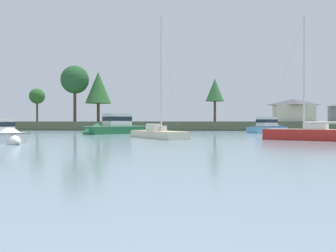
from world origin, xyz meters
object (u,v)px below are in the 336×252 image
cruiser_skyblue (270,129)px  cruiser_white (2,137)px  sailboat_cream (158,136)px  cruiser_green (111,129)px  sailboat_red (311,137)px

cruiser_skyblue → cruiser_white: size_ratio=1.02×
cruiser_skyblue → sailboat_cream: 26.50m
sailboat_cream → cruiser_green: bearing=122.0°
sailboat_red → cruiser_white: size_ratio=1.73×
cruiser_white → sailboat_cream: 15.97m
sailboat_red → cruiser_skyblue: sailboat_red is taller
sailboat_red → cruiser_white: bearing=-166.2°
cruiser_skyblue → sailboat_red: bearing=-91.3°
cruiser_skyblue → cruiser_green: bearing=-163.5°
cruiser_skyblue → cruiser_white: bearing=-132.7°
sailboat_red → cruiser_white: sailboat_red is taller
cruiser_white → cruiser_green: bearing=80.6°
cruiser_white → sailboat_cream: bearing=38.6°
cruiser_green → cruiser_white: (-3.93, -23.67, -0.26)m
cruiser_green → cruiser_skyblue: (24.68, 7.31, -0.11)m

